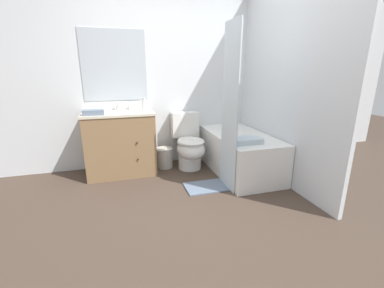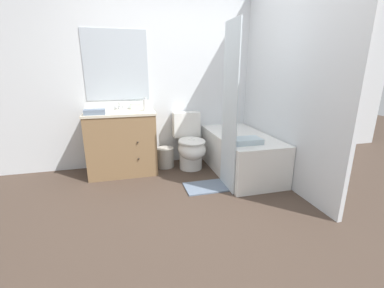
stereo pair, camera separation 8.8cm
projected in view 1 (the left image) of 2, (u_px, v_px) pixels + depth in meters
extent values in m
plane|color=#47382D|center=(203.00, 212.00, 2.61)|extent=(14.00, 14.00, 0.00)
cube|color=silver|center=(168.00, 80.00, 3.74)|extent=(8.00, 0.05, 2.50)
cube|color=#B2BCC6|center=(114.00, 66.00, 3.46)|extent=(0.85, 0.01, 0.93)
cube|color=silver|center=(274.00, 81.00, 3.32)|extent=(0.05, 2.59, 2.50)
cube|color=olive|center=(121.00, 144.00, 3.50)|extent=(0.89, 0.55, 0.83)
cube|color=beige|center=(118.00, 113.00, 3.38)|extent=(0.91, 0.57, 0.03)
cylinder|color=white|center=(118.00, 116.00, 3.39)|extent=(0.29, 0.29, 0.10)
sphere|color=#382D23|center=(137.00, 143.00, 3.27)|extent=(0.02, 0.02, 0.02)
sphere|color=#382D23|center=(138.00, 159.00, 3.33)|extent=(0.02, 0.02, 0.02)
cylinder|color=silver|center=(118.00, 108.00, 3.54)|extent=(0.04, 0.04, 0.04)
cylinder|color=silver|center=(117.00, 104.00, 3.48)|extent=(0.02, 0.11, 0.09)
cylinder|color=silver|center=(114.00, 108.00, 3.52)|extent=(0.03, 0.03, 0.04)
cylinder|color=silver|center=(122.00, 108.00, 3.55)|extent=(0.03, 0.03, 0.04)
cylinder|color=white|center=(190.00, 161.00, 3.75)|extent=(0.33, 0.33, 0.23)
ellipsoid|color=white|center=(191.00, 149.00, 3.63)|extent=(0.39, 0.49, 0.29)
torus|color=white|center=(191.00, 142.00, 3.60)|extent=(0.38, 0.38, 0.04)
cube|color=white|center=(185.00, 124.00, 3.86)|extent=(0.40, 0.18, 0.37)
ellipsoid|color=white|center=(191.00, 141.00, 3.60)|extent=(0.37, 0.47, 0.02)
cube|color=white|center=(239.00, 153.00, 3.59)|extent=(0.71, 1.39, 0.54)
cube|color=#ACB1B2|center=(240.00, 135.00, 3.51)|extent=(0.59, 1.27, 0.01)
cube|color=silver|center=(230.00, 110.00, 2.90)|extent=(0.02, 0.41, 1.90)
cylinder|color=#B7B2A8|center=(164.00, 158.00, 3.78)|extent=(0.25, 0.25, 0.29)
cube|color=silver|center=(134.00, 106.00, 3.58)|extent=(0.14, 0.11, 0.08)
ellipsoid|color=white|center=(134.00, 102.00, 3.57)|extent=(0.06, 0.03, 0.03)
cylinder|color=white|center=(144.00, 105.00, 3.41)|extent=(0.07, 0.07, 0.15)
cylinder|color=silver|center=(144.00, 99.00, 3.39)|extent=(0.04, 0.04, 0.03)
cube|color=slate|center=(93.00, 112.00, 3.14)|extent=(0.25, 0.14, 0.06)
cube|color=silver|center=(246.00, 140.00, 3.10)|extent=(0.34, 0.23, 0.06)
cube|color=slate|center=(207.00, 187.00, 3.16)|extent=(0.53, 0.35, 0.02)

